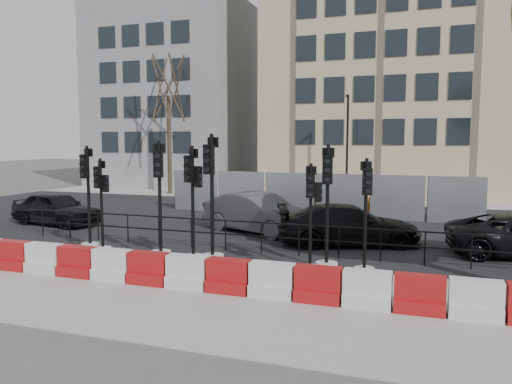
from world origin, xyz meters
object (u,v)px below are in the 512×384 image
at_px(car_a, 56,208).
at_px(traffic_signal_d, 193,241).
at_px(traffic_signal_a, 90,234).
at_px(traffic_signal_h, 365,257).
at_px(car_c, 349,225).

bearing_deg(car_a, traffic_signal_d, -109.12).
relative_size(traffic_signal_a, traffic_signal_h, 1.09).
bearing_deg(traffic_signal_h, car_a, 141.79).
relative_size(traffic_signal_h, car_c, 0.60).
relative_size(traffic_signal_a, traffic_signal_d, 0.99).
bearing_deg(car_a, traffic_signal_h, -98.88).
bearing_deg(car_a, car_c, -80.95).
xyz_separation_m(traffic_signal_d, car_a, (-8.51, 4.62, -0.11)).
bearing_deg(car_c, traffic_signal_a, 100.92).
height_order(traffic_signal_a, traffic_signal_d, traffic_signal_d).
relative_size(traffic_signal_d, car_c, 0.66).
bearing_deg(traffic_signal_d, car_c, 71.25).
xyz_separation_m(traffic_signal_a, car_a, (-4.85, 4.21, 0.00)).
bearing_deg(traffic_signal_h, traffic_signal_d, 164.08).
height_order(car_a, car_c, car_a).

